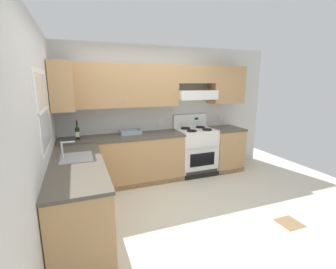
{
  "coord_description": "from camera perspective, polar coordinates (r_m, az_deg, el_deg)",
  "views": [
    {
      "loc": [
        -1.2,
        -2.96,
        1.87
      ],
      "look_at": [
        0.21,
        0.7,
        1.0
      ],
      "focal_mm": 25.52,
      "sensor_mm": 36.0,
      "label": 1
    }
  ],
  "objects": [
    {
      "name": "ground_plane",
      "position": [
        3.7,
        0.87,
        -17.85
      ],
      "size": [
        7.04,
        7.04,
        0.0
      ],
      "primitive_type": "plane",
      "color": "beige"
    },
    {
      "name": "floor_accent_tile",
      "position": [
        3.81,
        27.0,
        -18.28
      ],
      "size": [
        0.3,
        0.3,
        0.01
      ],
      "primitive_type": "cube",
      "color": "olive",
      "rests_on": "ground_plane"
    },
    {
      "name": "wall_back",
      "position": [
        4.78,
        -1.5,
        7.81
      ],
      "size": [
        4.68,
        0.57,
        2.55
      ],
      "color": "silver",
      "rests_on": "ground_plane"
    },
    {
      "name": "wall_left",
      "position": [
        3.25,
        -27.71,
        1.77
      ],
      "size": [
        0.47,
        4.0,
        2.55
      ],
      "color": "silver",
      "rests_on": "ground_plane"
    },
    {
      "name": "counter_back_run",
      "position": [
        4.61,
        -4.31,
        -5.47
      ],
      "size": [
        3.6,
        0.65,
        0.91
      ],
      "color": "tan",
      "rests_on": "ground_plane"
    },
    {
      "name": "counter_left_run",
      "position": [
        3.28,
        -20.33,
        -13.78
      ],
      "size": [
        0.63,
        1.91,
        1.13
      ],
      "color": "tan",
      "rests_on": "ground_plane"
    },
    {
      "name": "stove",
      "position": [
        4.96,
        6.59,
        -3.86
      ],
      "size": [
        0.76,
        0.62,
        1.2
      ],
      "color": "white",
      "rests_on": "ground_plane"
    },
    {
      "name": "wine_bottle",
      "position": [
        4.31,
        -20.82,
        0.53
      ],
      "size": [
        0.07,
        0.08,
        0.33
      ],
      "color": "black",
      "rests_on": "counter_back_run"
    },
    {
      "name": "bowl",
      "position": [
        4.52,
        -8.93,
        0.44
      ],
      "size": [
        0.38,
        0.23,
        0.08
      ],
      "color": "#9EADB7",
      "rests_on": "counter_back_run"
    }
  ]
}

